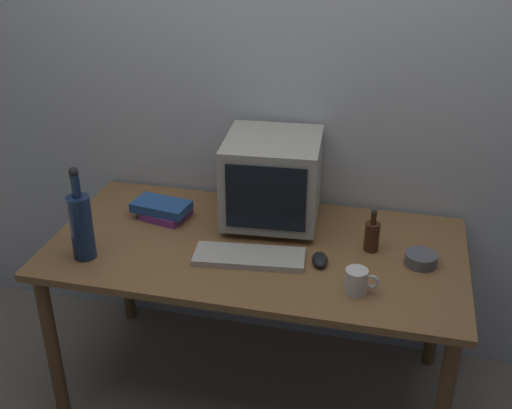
{
  "coord_description": "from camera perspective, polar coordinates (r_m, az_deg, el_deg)",
  "views": [
    {
      "loc": [
        0.5,
        -2.09,
        2.04
      ],
      "look_at": [
        0.0,
        0.0,
        0.93
      ],
      "focal_mm": 44.43,
      "sensor_mm": 36.0,
      "label": 1
    }
  ],
  "objects": [
    {
      "name": "bottle_short",
      "position": [
        2.48,
        10.4,
        -2.73
      ],
      "size": [
        0.06,
        0.06,
        0.18
      ],
      "color": "#472314",
      "rests_on": "desk"
    },
    {
      "name": "cd_spindle",
      "position": [
        2.45,
        14.63,
        -4.78
      ],
      "size": [
        0.12,
        0.12,
        0.04
      ],
      "primitive_type": "cylinder",
      "color": "#595B66",
      "rests_on": "desk"
    },
    {
      "name": "book_stack",
      "position": [
        2.71,
        -8.32,
        -0.44
      ],
      "size": [
        0.25,
        0.19,
        0.07
      ],
      "color": "#843893",
      "rests_on": "desk"
    },
    {
      "name": "back_wall",
      "position": [
        2.72,
        2.33,
        10.58
      ],
      "size": [
        4.0,
        0.08,
        2.5
      ],
      "primitive_type": "cube",
      "color": "silver",
      "rests_on": "ground"
    },
    {
      "name": "computer_mouse",
      "position": [
        2.39,
        5.77,
        -4.96
      ],
      "size": [
        0.08,
        0.11,
        0.04
      ],
      "primitive_type": "ellipsoid",
      "rotation": [
        0.0,
        0.0,
        0.2
      ],
      "color": "black",
      "rests_on": "desk"
    },
    {
      "name": "desk",
      "position": [
        2.55,
        0.0,
        -5.25
      ],
      "size": [
        1.63,
        0.82,
        0.75
      ],
      "color": "olive",
      "rests_on": "ground"
    },
    {
      "name": "ground_plane",
      "position": [
        2.96,
        0.0,
        -16.1
      ],
      "size": [
        6.0,
        6.0,
        0.0
      ],
      "primitive_type": "plane",
      "color": "gray"
    },
    {
      "name": "mug",
      "position": [
        2.24,
        9.09,
        -6.82
      ],
      "size": [
        0.12,
        0.08,
        0.09
      ],
      "color": "white",
      "rests_on": "desk"
    },
    {
      "name": "keyboard",
      "position": [
        2.41,
        -0.68,
        -4.72
      ],
      "size": [
        0.43,
        0.2,
        0.02
      ],
      "primitive_type": "cube",
      "rotation": [
        0.0,
        0.0,
        0.11
      ],
      "color": "beige",
      "rests_on": "desk"
    },
    {
      "name": "crt_monitor",
      "position": [
        2.59,
        1.49,
        2.28
      ],
      "size": [
        0.41,
        0.41,
        0.37
      ],
      "color": "#B2AD9E",
      "rests_on": "desk"
    },
    {
      "name": "bottle_tall",
      "position": [
        2.45,
        -15.47,
        -1.74
      ],
      "size": [
        0.09,
        0.09,
        0.37
      ],
      "color": "navy",
      "rests_on": "desk"
    }
  ]
}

